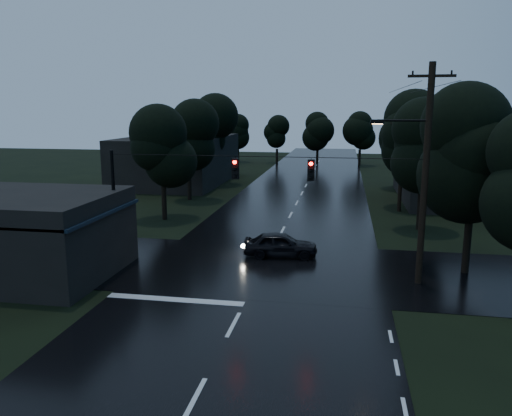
% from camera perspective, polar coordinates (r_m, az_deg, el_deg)
% --- Properties ---
extents(ground, '(160.00, 160.00, 0.00)m').
position_cam_1_polar(ground, '(15.08, -7.05, -20.95)').
color(ground, black).
rests_on(ground, ground).
extents(main_road, '(12.00, 120.00, 0.02)m').
position_cam_1_polar(main_road, '(43.08, 4.69, 0.55)').
color(main_road, black).
rests_on(main_road, ground).
extents(cross_street, '(60.00, 9.00, 0.02)m').
position_cam_1_polar(cross_street, '(25.75, 0.84, -6.85)').
color(cross_street, black).
rests_on(cross_street, ground).
extents(building_far_right, '(10.00, 14.00, 4.40)m').
position_cam_1_polar(building_far_right, '(47.59, 22.28, 3.45)').
color(building_far_right, black).
rests_on(building_far_right, ground).
extents(building_far_left, '(10.00, 16.00, 5.00)m').
position_cam_1_polar(building_far_left, '(55.41, -8.87, 5.47)').
color(building_far_left, black).
rests_on(building_far_left, ground).
extents(utility_pole_main, '(3.50, 0.30, 10.00)m').
position_cam_1_polar(utility_pole_main, '(23.57, 18.58, 3.99)').
color(utility_pole_main, black).
rests_on(utility_pole_main, ground).
extents(utility_pole_far, '(2.00, 0.30, 7.50)m').
position_cam_1_polar(utility_pole_far, '(40.60, 16.29, 5.01)').
color(utility_pole_far, black).
rests_on(utility_pole_far, ground).
extents(anchor_pole_left, '(0.18, 0.18, 6.00)m').
position_cam_1_polar(anchor_pole_left, '(26.29, -15.86, -0.14)').
color(anchor_pole_left, black).
rests_on(anchor_pole_left, ground).
extents(span_signals, '(15.00, 0.37, 1.12)m').
position_cam_1_polar(span_signals, '(23.54, 1.82, 4.53)').
color(span_signals, black).
rests_on(span_signals, ground).
extents(tree_corner_near, '(4.48, 4.48, 9.44)m').
position_cam_1_polar(tree_corner_near, '(25.95, 23.74, 5.88)').
color(tree_corner_near, black).
rests_on(tree_corner_near, ground).
extents(tree_left_a, '(3.92, 3.92, 8.26)m').
position_cam_1_polar(tree_left_a, '(36.61, -10.68, 6.77)').
color(tree_left_a, black).
rests_on(tree_left_a, ground).
extents(tree_left_b, '(4.20, 4.20, 8.85)m').
position_cam_1_polar(tree_left_b, '(44.33, -7.76, 8.11)').
color(tree_left_b, black).
rests_on(tree_left_b, ground).
extents(tree_left_c, '(4.48, 4.48, 9.44)m').
position_cam_1_polar(tree_left_c, '(54.06, -5.12, 9.13)').
color(tree_left_c, black).
rests_on(tree_left_c, ground).
extents(tree_right_a, '(4.20, 4.20, 8.85)m').
position_cam_1_polar(tree_right_a, '(34.61, 18.64, 6.75)').
color(tree_right_a, black).
rests_on(tree_right_a, ground).
extents(tree_right_b, '(4.48, 4.48, 9.44)m').
position_cam_1_polar(tree_right_b, '(42.58, 17.93, 8.05)').
color(tree_right_b, black).
rests_on(tree_right_b, ground).
extents(tree_right_c, '(4.76, 4.76, 10.03)m').
position_cam_1_polar(tree_right_c, '(52.55, 17.17, 9.02)').
color(tree_right_c, black).
rests_on(tree_right_c, ground).
extents(car, '(4.16, 2.00, 1.37)m').
position_cam_1_polar(car, '(27.47, 2.82, -4.19)').
color(car, black).
rests_on(car, ground).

